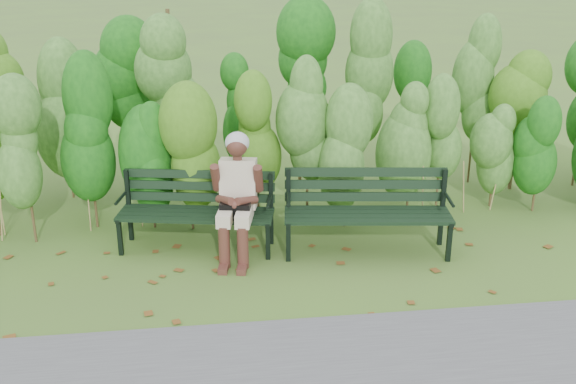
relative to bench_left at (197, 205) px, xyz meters
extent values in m
plane|color=#435A27|center=(0.95, -0.77, -0.49)|extent=(80.00, 80.00, 0.00)
cylinder|color=#47381E|center=(-1.80, 0.53, -0.09)|extent=(0.03, 0.03, 0.80)
ellipsoid|color=#3A6917|center=(-1.80, 0.53, 0.55)|extent=(0.64, 0.64, 1.44)
cylinder|color=#47381E|center=(-1.19, 0.53, -0.09)|extent=(0.03, 0.03, 0.80)
ellipsoid|color=#3A6917|center=(-1.19, 0.53, 0.55)|extent=(0.64, 0.64, 1.44)
cylinder|color=#47381E|center=(-0.58, 0.53, -0.09)|extent=(0.03, 0.03, 0.80)
ellipsoid|color=#3A6917|center=(-0.58, 0.53, 0.55)|extent=(0.64, 0.64, 1.44)
cylinder|color=#47381E|center=(0.03, 0.53, -0.09)|extent=(0.03, 0.03, 0.80)
ellipsoid|color=#3A6917|center=(0.03, 0.53, 0.55)|extent=(0.64, 0.64, 1.44)
cylinder|color=#47381E|center=(0.64, 0.53, -0.09)|extent=(0.03, 0.03, 0.80)
ellipsoid|color=#3A6917|center=(0.64, 0.53, 0.55)|extent=(0.64, 0.64, 1.44)
cylinder|color=#47381E|center=(1.25, 0.53, -0.09)|extent=(0.03, 0.03, 0.80)
ellipsoid|color=#3A6917|center=(1.25, 0.53, 0.55)|extent=(0.64, 0.64, 1.44)
cylinder|color=#47381E|center=(1.87, 0.53, -0.09)|extent=(0.03, 0.03, 0.80)
ellipsoid|color=#3A6917|center=(1.87, 0.53, 0.55)|extent=(0.64, 0.64, 1.44)
cylinder|color=#47381E|center=(2.48, 0.53, -0.09)|extent=(0.03, 0.03, 0.80)
ellipsoid|color=#3A6917|center=(2.48, 0.53, 0.55)|extent=(0.64, 0.64, 1.44)
cylinder|color=#47381E|center=(3.09, 0.53, -0.09)|extent=(0.03, 0.03, 0.80)
ellipsoid|color=#3A6917|center=(3.09, 0.53, 0.55)|extent=(0.64, 0.64, 1.44)
cylinder|color=#47381E|center=(3.70, 0.53, -0.09)|extent=(0.03, 0.03, 0.80)
ellipsoid|color=#3A6917|center=(3.70, 0.53, 0.55)|extent=(0.64, 0.64, 1.44)
cylinder|color=#47381E|center=(4.31, 0.53, -0.09)|extent=(0.03, 0.03, 0.80)
ellipsoid|color=#3A6917|center=(4.31, 0.53, 0.55)|extent=(0.64, 0.64, 1.44)
cylinder|color=#47381E|center=(-1.74, 1.53, 0.06)|extent=(0.04, 0.04, 1.10)
ellipsoid|color=#144A12|center=(-1.74, 1.53, 0.94)|extent=(0.70, 0.70, 1.98)
cylinder|color=#47381E|center=(-0.97, 1.53, 0.06)|extent=(0.04, 0.04, 1.10)
ellipsoid|color=#144A12|center=(-0.97, 1.53, 0.94)|extent=(0.70, 0.70, 1.98)
cylinder|color=#47381E|center=(-0.20, 1.53, 0.06)|extent=(0.04, 0.04, 1.10)
ellipsoid|color=#144A12|center=(-0.20, 1.53, 0.94)|extent=(0.70, 0.70, 1.98)
cylinder|color=#47381E|center=(0.56, 1.53, 0.06)|extent=(0.04, 0.04, 1.10)
ellipsoid|color=#144A12|center=(0.56, 1.53, 0.94)|extent=(0.70, 0.70, 1.98)
cylinder|color=#47381E|center=(1.33, 1.53, 0.06)|extent=(0.04, 0.04, 1.10)
ellipsoid|color=#144A12|center=(1.33, 1.53, 0.94)|extent=(0.70, 0.70, 1.98)
cylinder|color=#47381E|center=(2.10, 1.53, 0.06)|extent=(0.04, 0.04, 1.10)
ellipsoid|color=#144A12|center=(2.10, 1.53, 0.94)|extent=(0.70, 0.70, 1.98)
cylinder|color=#47381E|center=(2.87, 1.53, 0.06)|extent=(0.04, 0.04, 1.10)
ellipsoid|color=#144A12|center=(2.87, 1.53, 0.94)|extent=(0.70, 0.70, 1.98)
cylinder|color=#47381E|center=(3.64, 1.53, 0.06)|extent=(0.04, 0.04, 1.10)
ellipsoid|color=#144A12|center=(3.64, 1.53, 0.94)|extent=(0.70, 0.70, 1.98)
cylinder|color=#47381E|center=(4.40, 1.53, 0.06)|extent=(0.04, 0.04, 1.10)
ellipsoid|color=#144A12|center=(4.40, 1.53, 0.94)|extent=(0.70, 0.70, 1.98)
cylinder|color=#47381E|center=(5.17, 1.53, 0.06)|extent=(0.04, 0.04, 1.10)
cube|color=brown|center=(0.40, -0.11, -0.49)|extent=(0.10, 0.09, 0.01)
cube|color=brown|center=(3.38, -0.16, -0.49)|extent=(0.09, 0.11, 0.01)
cube|color=brown|center=(-1.77, -0.05, -0.49)|extent=(0.08, 0.10, 0.01)
cube|color=brown|center=(0.27, -1.65, -0.49)|extent=(0.11, 0.10, 0.01)
cube|color=brown|center=(2.82, 0.17, -0.49)|extent=(0.10, 0.11, 0.01)
cube|color=brown|center=(-1.04, -1.60, -0.49)|extent=(0.11, 0.11, 0.01)
cube|color=brown|center=(1.52, -0.49, -0.49)|extent=(0.11, 0.09, 0.01)
cube|color=brown|center=(-1.42, -1.89, -0.49)|extent=(0.09, 0.10, 0.01)
cube|color=brown|center=(2.64, -0.82, -0.49)|extent=(0.11, 0.11, 0.01)
cube|color=brown|center=(3.20, -0.26, -0.49)|extent=(0.11, 0.11, 0.01)
cube|color=brown|center=(-1.07, -0.57, -0.49)|extent=(0.10, 0.11, 0.01)
cube|color=brown|center=(-0.29, -0.19, -0.49)|extent=(0.11, 0.11, 0.01)
cube|color=brown|center=(2.34, -1.12, -0.49)|extent=(0.10, 0.08, 0.01)
cube|color=brown|center=(1.80, -1.23, -0.49)|extent=(0.10, 0.09, 0.01)
cube|color=brown|center=(0.99, -0.18, -0.49)|extent=(0.09, 0.11, 0.01)
cube|color=brown|center=(-0.81, -0.87, -0.49)|extent=(0.10, 0.11, 0.01)
cube|color=brown|center=(1.03, -0.27, -0.49)|extent=(0.11, 0.11, 0.01)
cube|color=brown|center=(1.92, -0.04, -0.49)|extent=(0.10, 0.11, 0.01)
cube|color=brown|center=(-1.91, -0.33, -0.49)|extent=(0.08, 0.10, 0.01)
cube|color=brown|center=(0.09, -0.83, -0.49)|extent=(0.10, 0.09, 0.01)
cube|color=brown|center=(1.56, -1.86, -0.49)|extent=(0.11, 0.11, 0.01)
cube|color=brown|center=(-0.30, -0.63, -0.49)|extent=(0.10, 0.11, 0.01)
cube|color=brown|center=(1.33, -1.16, -0.49)|extent=(0.08, 0.10, 0.01)
cube|color=brown|center=(1.58, -0.59, -0.49)|extent=(0.09, 0.11, 0.01)
cube|color=brown|center=(2.51, -1.69, -0.49)|extent=(0.11, 0.11, 0.01)
cube|color=brown|center=(0.94, -1.28, -0.49)|extent=(0.11, 0.11, 0.01)
cube|color=brown|center=(1.07, -1.15, -0.49)|extent=(0.09, 0.10, 0.01)
cube|color=brown|center=(0.28, -1.86, -0.49)|extent=(0.09, 0.07, 0.01)
cube|color=brown|center=(2.06, 0.07, -0.49)|extent=(0.10, 0.08, 0.01)
cube|color=brown|center=(2.12, -0.79, -0.49)|extent=(0.10, 0.09, 0.01)
cube|color=brown|center=(-0.64, -1.79, -0.49)|extent=(0.10, 0.11, 0.01)
cube|color=brown|center=(-1.64, -0.13, -0.49)|extent=(0.11, 0.10, 0.01)
cube|color=brown|center=(-0.53, 0.19, -0.49)|extent=(0.10, 0.09, 0.01)
cube|color=brown|center=(0.19, -0.16, -0.49)|extent=(0.07, 0.09, 0.01)
cube|color=black|center=(-0.05, -0.27, -0.07)|extent=(1.67, 0.42, 0.04)
cube|color=black|center=(-0.03, -0.16, -0.07)|extent=(1.67, 0.42, 0.04)
cube|color=black|center=(-0.01, -0.04, -0.07)|extent=(1.67, 0.42, 0.04)
cube|color=black|center=(0.01, 0.07, -0.07)|extent=(1.67, 0.42, 0.04)
cube|color=black|center=(0.03, 0.16, 0.03)|extent=(1.66, 0.37, 0.10)
cube|color=black|center=(0.03, 0.17, 0.16)|extent=(1.66, 0.37, 0.10)
cube|color=black|center=(0.04, 0.18, 0.29)|extent=(1.66, 0.37, 0.10)
cube|color=black|center=(-0.84, -0.13, -0.28)|extent=(0.05, 0.05, 0.42)
cube|color=black|center=(-0.77, 0.26, -0.07)|extent=(0.05, 0.05, 0.84)
cube|color=black|center=(-0.81, 0.05, -0.09)|extent=(0.13, 0.47, 0.04)
cylinder|color=black|center=(-0.81, 0.01, 0.11)|extent=(0.10, 0.35, 0.03)
cube|color=black|center=(0.73, -0.44, -0.28)|extent=(0.05, 0.05, 0.42)
cube|color=black|center=(0.81, -0.04, -0.07)|extent=(0.05, 0.05, 0.84)
cube|color=black|center=(0.77, -0.25, -0.09)|extent=(0.13, 0.47, 0.04)
cylinder|color=black|center=(0.76, -0.30, 0.11)|extent=(0.10, 0.35, 0.03)
cube|color=black|center=(1.78, -0.61, -0.05)|extent=(1.78, 0.34, 0.04)
cube|color=black|center=(1.80, -0.48, -0.05)|extent=(1.78, 0.34, 0.04)
cube|color=black|center=(1.82, -0.36, -0.05)|extent=(1.78, 0.34, 0.04)
cube|color=black|center=(1.83, -0.24, -0.05)|extent=(1.78, 0.34, 0.04)
cube|color=black|center=(1.84, -0.15, 0.06)|extent=(1.77, 0.29, 0.10)
cube|color=black|center=(1.85, -0.13, 0.20)|extent=(1.77, 0.29, 0.10)
cube|color=black|center=(1.85, -0.12, 0.34)|extent=(1.77, 0.29, 0.10)
cube|color=black|center=(0.94, -0.51, -0.27)|extent=(0.06, 0.06, 0.44)
cube|color=black|center=(1.00, -0.09, -0.05)|extent=(0.06, 0.06, 0.89)
cube|color=black|center=(0.97, -0.31, -0.07)|extent=(0.11, 0.50, 0.04)
cylinder|color=black|center=(0.96, -0.36, 0.15)|extent=(0.08, 0.37, 0.04)
cube|color=black|center=(2.62, -0.73, -0.27)|extent=(0.06, 0.06, 0.44)
cube|color=black|center=(2.68, -0.31, -0.05)|extent=(0.06, 0.06, 0.89)
cube|color=black|center=(2.65, -0.53, -0.07)|extent=(0.11, 0.50, 0.04)
cylinder|color=black|center=(2.64, -0.58, 0.15)|extent=(0.08, 0.37, 0.04)
cube|color=beige|center=(0.30, -0.39, 0.02)|extent=(0.23, 0.47, 0.14)
cube|color=beige|center=(0.49, -0.43, 0.02)|extent=(0.23, 0.47, 0.14)
cylinder|color=#49261D|center=(0.26, -0.57, -0.26)|extent=(0.14, 0.14, 0.46)
cylinder|color=#49261D|center=(0.45, -0.61, -0.26)|extent=(0.14, 0.14, 0.46)
cube|color=#49261D|center=(0.25, -0.65, -0.46)|extent=(0.14, 0.23, 0.06)
cube|color=#49261D|center=(0.44, -0.69, -0.46)|extent=(0.14, 0.23, 0.06)
cube|color=beige|center=(0.45, -0.13, 0.27)|extent=(0.43, 0.34, 0.56)
cylinder|color=#49261D|center=(0.44, -0.15, 0.56)|extent=(0.10, 0.10, 0.11)
sphere|color=#49261D|center=(0.44, -0.16, 0.70)|extent=(0.23, 0.23, 0.23)
ellipsoid|color=gray|center=(0.45, -0.13, 0.72)|extent=(0.26, 0.25, 0.23)
cylinder|color=#49261D|center=(0.21, -0.17, 0.36)|extent=(0.14, 0.24, 0.33)
cylinder|color=#49261D|center=(0.65, -0.25, 0.36)|extent=(0.14, 0.24, 0.33)
cylinder|color=#49261D|center=(0.30, -0.33, 0.16)|extent=(0.21, 0.30, 0.14)
cylinder|color=#49261D|center=(0.52, -0.37, 0.16)|extent=(0.28, 0.26, 0.14)
sphere|color=#49261D|center=(0.39, -0.41, 0.14)|extent=(0.12, 0.12, 0.12)
cube|color=black|center=(0.40, -0.40, 0.06)|extent=(0.34, 0.19, 0.17)
camera|label=1|loc=(0.11, -6.93, 2.69)|focal=42.00mm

